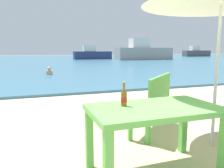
{
  "coord_description": "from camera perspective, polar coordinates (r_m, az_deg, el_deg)",
  "views": [
    {
      "loc": [
        -2.15,
        -1.75,
        1.36
      ],
      "look_at": [
        -0.46,
        3.0,
        0.6
      ],
      "focal_mm": 36.31,
      "sensor_mm": 36.0,
      "label": 1
    }
  ],
  "objects": [
    {
      "name": "picnic_table_green",
      "position": [
        2.5,
        10.63,
        -8.03
      ],
      "size": [
        1.4,
        0.8,
        0.76
      ],
      "color": "#60B24C",
      "rests_on": "ground_plane"
    },
    {
      "name": "boat_tanker",
      "position": [
        30.78,
        7.86,
        7.97
      ],
      "size": [
        7.67,
        2.09,
        2.79
      ],
      "color": "gray",
      "rests_on": "sea_water"
    },
    {
      "name": "beer_bottle_amber",
      "position": [
        2.43,
        3.02,
        -3.43
      ],
      "size": [
        0.07,
        0.07,
        0.26
      ],
      "color": "brown",
      "rests_on": "picnic_table_green"
    },
    {
      "name": "swimmer_person",
      "position": [
        12.44,
        -15.53,
        3.08
      ],
      "size": [
        0.34,
        0.34,
        0.41
      ],
      "color": "tan",
      "rests_on": "sea_water"
    },
    {
      "name": "boat_ferry",
      "position": [
        32.15,
        -5.04,
        7.47
      ],
      "size": [
        5.27,
        1.44,
        1.91
      ],
      "color": "navy",
      "rests_on": "sea_water"
    },
    {
      "name": "boat_barge",
      "position": [
        49.3,
        20.42,
        7.42
      ],
      "size": [
        5.76,
        1.57,
        2.09
      ],
      "color": "#4C4C4C",
      "rests_on": "sea_water"
    },
    {
      "name": "sea_water",
      "position": [
        31.85,
        -15.7,
        5.87
      ],
      "size": [
        120.0,
        50.0,
        0.08
      ],
      "primitive_type": "cube",
      "color": "#386B84",
      "rests_on": "ground_plane"
    },
    {
      "name": "bench_green_left",
      "position": [
        3.82,
        10.69,
        -3.93
      ],
      "size": [
        1.11,
        1.09,
        0.95
      ],
      "color": "#60B24C",
      "rests_on": "ground_plane"
    }
  ]
}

